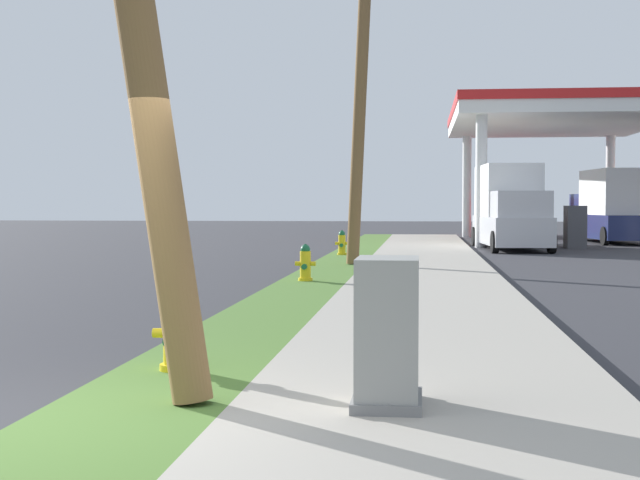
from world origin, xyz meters
TOP-DOWN VIEW (x-y plane):
  - ground_plane at (0.00, 0.00)m, footprint 160.00×160.00m
  - grass_verge at (0.70, 0.00)m, footprint 1.40×80.00m
  - sidewalk_slab at (3.00, 0.00)m, footprint 3.20×80.00m
  - fire_hydrant_nearest at (0.59, 2.02)m, footprint 0.42×0.38m
  - fire_hydrant_second at (0.55, 11.96)m, footprint 0.42×0.38m
  - fire_hydrant_third at (0.47, 21.34)m, footprint 0.42×0.37m
  - utility_pole_midground at (1.32, 17.29)m, footprint 1.13×1.25m
  - utility_cabinet at (2.63, 0.75)m, footprint 0.53×0.76m
  - car_tan_by_near_pump at (6.56, 30.82)m, footprint 2.13×4.58m
  - truck_silver_at_forecourt at (6.10, 27.74)m, footprint 2.51×6.52m
  - truck_red_on_apron at (7.59, 41.30)m, footprint 2.47×5.53m
  - truck_navy_at_far_bay at (10.88, 33.81)m, footprint 2.69×6.56m

SIDE VIEW (x-z plane):
  - ground_plane at x=0.00m, z-range 0.00..0.00m
  - grass_verge at x=0.70m, z-range 0.00..0.12m
  - sidewalk_slab at x=3.00m, z-range 0.00..0.12m
  - fire_hydrant_nearest at x=0.59m, z-range 0.07..0.82m
  - fire_hydrant_second at x=0.55m, z-range 0.07..0.82m
  - fire_hydrant_third at x=0.47m, z-range 0.07..0.82m
  - utility_cabinet at x=2.63m, z-range 0.08..1.23m
  - car_tan_by_near_pump at x=6.56m, z-range -0.07..1.51m
  - truck_red_on_apron at x=7.59m, z-range -0.07..1.90m
  - truck_silver_at_forecourt at x=6.10m, z-range -0.07..3.04m
  - truck_navy_at_far_bay at x=10.88m, z-range -0.07..3.04m
  - utility_pole_midground at x=1.32m, z-range 0.20..9.80m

